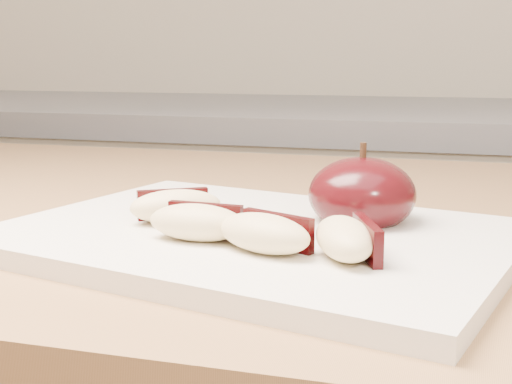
# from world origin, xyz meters

# --- Properties ---
(back_cabinet) EXTENTS (2.40, 0.62, 0.94)m
(back_cabinet) POSITION_xyz_m (0.00, 1.20, 0.47)
(back_cabinet) COLOR silver
(back_cabinet) RESTS_ON ground
(cutting_board) EXTENTS (0.38, 0.31, 0.01)m
(cutting_board) POSITION_xyz_m (-0.05, 0.37, 0.91)
(cutting_board) COLOR silver
(cutting_board) RESTS_ON island_counter
(apple_half) EXTENTS (0.08, 0.08, 0.06)m
(apple_half) POSITION_xyz_m (0.01, 0.41, 0.93)
(apple_half) COLOR black
(apple_half) RESTS_ON cutting_board
(apple_wedge_a) EXTENTS (0.07, 0.06, 0.02)m
(apple_wedge_a) POSITION_xyz_m (-0.11, 0.37, 0.92)
(apple_wedge_a) COLOR beige
(apple_wedge_a) RESTS_ON cutting_board
(apple_wedge_b) EXTENTS (0.07, 0.03, 0.02)m
(apple_wedge_b) POSITION_xyz_m (-0.08, 0.33, 0.92)
(apple_wedge_b) COLOR beige
(apple_wedge_b) RESTS_ON cutting_board
(apple_wedge_c) EXTENTS (0.07, 0.05, 0.02)m
(apple_wedge_c) POSITION_xyz_m (-0.03, 0.31, 0.92)
(apple_wedge_c) COLOR beige
(apple_wedge_c) RESTS_ON cutting_board
(apple_wedge_d) EXTENTS (0.05, 0.07, 0.02)m
(apple_wedge_d) POSITION_xyz_m (0.02, 0.31, 0.92)
(apple_wedge_d) COLOR beige
(apple_wedge_d) RESTS_ON cutting_board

